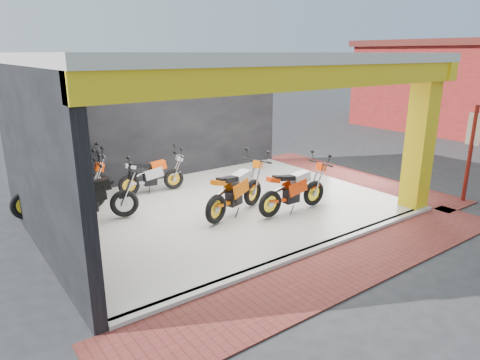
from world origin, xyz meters
name	(u,v)px	position (x,y,z in m)	size (l,w,h in m)	color
ground	(277,236)	(0.00, 0.00, 0.00)	(80.00, 80.00, 0.00)	#2D2D30
showroom_floor	(223,207)	(0.00, 2.00, 0.05)	(8.00, 6.00, 0.10)	silver
showroom_ceiling	(222,57)	(0.00, 2.00, 3.60)	(8.40, 6.40, 0.20)	beige
back_wall	(163,122)	(0.00, 5.10, 1.75)	(8.20, 0.20, 3.50)	black
left_wall	(35,165)	(-4.10, 2.00, 1.75)	(0.20, 6.20, 3.50)	black
corner_column	(420,139)	(3.75, -0.75, 1.75)	(0.50, 0.50, 3.50)	yellow
header_beam_front	(320,77)	(0.00, -1.00, 3.30)	(8.40, 0.30, 0.40)	yellow
header_beam_right	(341,68)	(4.00, 2.00, 3.30)	(0.30, 6.40, 0.40)	yellow
floor_kerb	(312,251)	(0.00, -1.02, 0.05)	(8.00, 0.20, 0.10)	silver
paver_front	(343,268)	(0.00, -1.80, 0.01)	(9.00, 1.40, 0.03)	brown
paver_right	(351,176)	(4.80, 2.00, 0.01)	(1.40, 7.00, 0.03)	brown
signpost	(471,150)	(5.32, -1.21, 1.36)	(0.10, 0.35, 2.48)	maroon
moto_hero	(314,181)	(1.72, 0.64, 0.74)	(2.09, 0.77, 1.28)	#F63C0A
moto_row_a	(253,180)	(0.53, 1.52, 0.77)	(2.19, 0.81, 1.34)	orange
moto_row_b	(123,190)	(-2.27, 2.62, 0.75)	(2.13, 0.79, 1.30)	black
moto_row_c	(173,169)	(-0.38, 3.84, 0.68)	(1.88, 0.70, 1.15)	#B4B7BD
moto_row_d	(95,172)	(-2.26, 4.58, 0.75)	(2.12, 0.79, 1.30)	black
moto_row_e	(91,182)	(-2.67, 3.60, 0.77)	(2.20, 0.81, 1.34)	#FF490A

